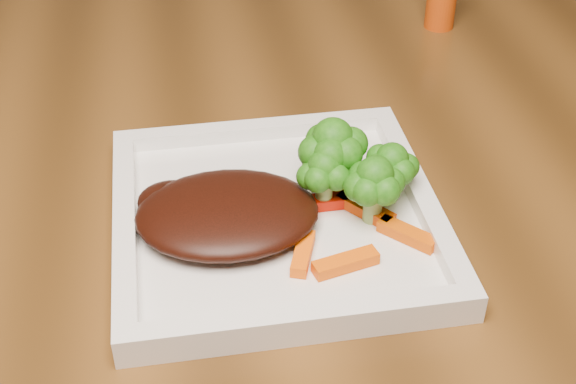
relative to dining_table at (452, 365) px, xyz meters
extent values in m
cube|color=white|center=(-0.25, -0.13, 0.38)|extent=(0.27, 0.27, 0.01)
ellipsoid|color=black|center=(-0.29, -0.14, 0.40)|extent=(0.16, 0.13, 0.03)
cube|color=#EA5503|center=(-0.21, -0.20, 0.39)|extent=(0.06, 0.03, 0.01)
cube|color=#D34E03|center=(-0.15, -0.18, 0.39)|extent=(0.04, 0.05, 0.01)
cube|color=#FF5A04|center=(-0.24, -0.19, 0.39)|extent=(0.03, 0.05, 0.01)
cube|color=#CB3A03|center=(-0.17, -0.14, 0.39)|extent=(0.05, 0.05, 0.01)
cube|color=red|center=(-0.20, -0.12, 0.39)|extent=(0.05, 0.02, 0.01)
camera|label=1|loc=(-0.33, -0.65, 0.81)|focal=50.00mm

